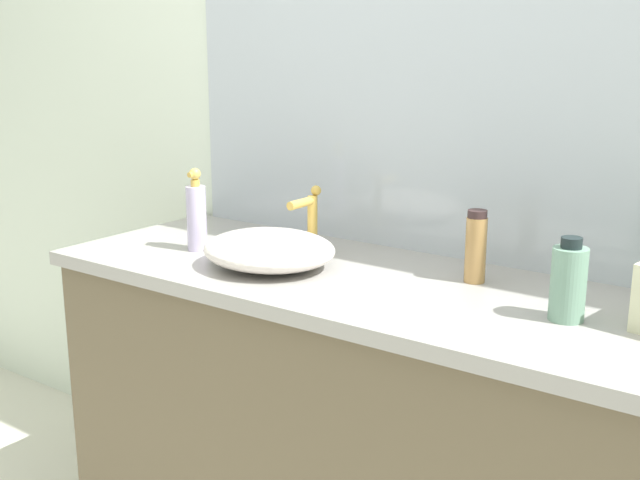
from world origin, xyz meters
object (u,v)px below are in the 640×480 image
Objects in this scene: soap_dispenser at (196,215)px; perfume_bottle at (476,247)px; lotion_bottle at (568,282)px; sink_basin at (269,250)px.

soap_dispenser is 0.76m from perfume_bottle.
sink_basin is at bearing -176.06° from lotion_bottle.
perfume_bottle reaches higher than sink_basin.
soap_dispenser is 1.29× the size of lotion_bottle.
sink_basin is at bearing -158.77° from perfume_bottle.
sink_basin is 0.27m from soap_dispenser.
lotion_bottle is at bearing 3.94° from sink_basin.
sink_basin is 1.53× the size of soap_dispenser.
sink_basin is 1.98× the size of lotion_bottle.
lotion_bottle is at bearing -26.64° from perfume_bottle.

